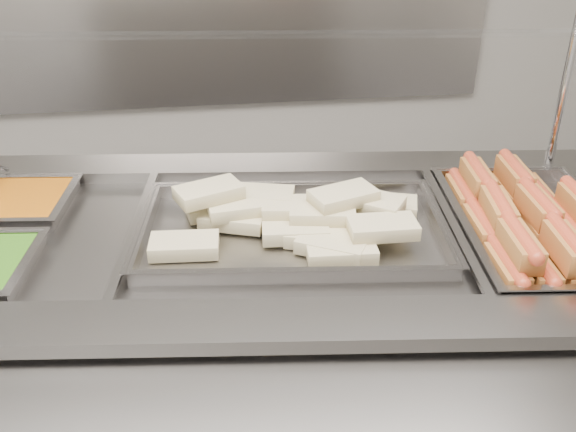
{
  "coord_description": "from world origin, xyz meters",
  "views": [
    {
      "loc": [
        -0.11,
        -1.08,
        1.79
      ],
      "look_at": [
        0.09,
        0.32,
        1.02
      ],
      "focal_mm": 40.0,
      "sensor_mm": 36.0,
      "label": 1
    }
  ],
  "objects": [
    {
      "name": "pan_wraps",
      "position": [
        0.1,
        0.32,
        0.96
      ],
      "size": [
        0.8,
        0.52,
        0.08
      ],
      "color": "#979494",
      "rests_on": "steam_counter"
    },
    {
      "name": "tray_rail",
      "position": [
        -0.03,
        -0.24,
        0.94
      ],
      "size": [
        2.01,
        0.63,
        0.06
      ],
      "color": "gray",
      "rests_on": "steam_counter"
    },
    {
      "name": "hotdogs_in_buns",
      "position": [
        0.7,
        0.23,
        1.0
      ],
      "size": [
        0.37,
        0.6,
        0.13
      ],
      "color": "#8F571E",
      "rests_on": "pan_hotdogs"
    },
    {
      "name": "sneeze_guard",
      "position": [
        0.06,
        0.56,
        1.39
      ],
      "size": [
        1.85,
        0.53,
        0.49
      ],
      "color": "silver",
      "rests_on": "steam_counter"
    },
    {
      "name": "steam_counter",
      "position": [
        0.03,
        0.32,
        0.49
      ],
      "size": [
        2.17,
        1.15,
        0.99
      ],
      "color": "slate",
      "rests_on": "ground"
    },
    {
      "name": "pan_beans",
      "position": [
        -0.66,
        0.56,
        0.95
      ],
      "size": [
        0.36,
        0.3,
        0.11
      ],
      "color": "#979494",
      "rests_on": "steam_counter"
    },
    {
      "name": "tortilla_wraps",
      "position": [
        0.11,
        0.33,
        1.01
      ],
      "size": [
        0.72,
        0.38,
        0.11
      ],
      "color": "#CDBF89",
      "rests_on": "pan_wraps"
    },
    {
      "name": "pan_hotdogs",
      "position": [
        0.72,
        0.25,
        0.95
      ],
      "size": [
        0.44,
        0.65,
        0.11
      ],
      "color": "#979494",
      "rests_on": "steam_counter"
    }
  ]
}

